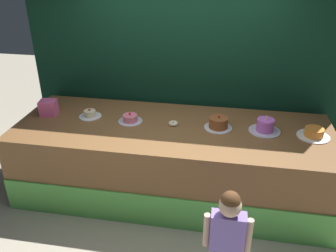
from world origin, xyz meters
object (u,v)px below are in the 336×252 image
cake_far_right (314,133)px  donut (173,123)px  cake_right (265,126)px  cake_left (130,119)px  child_figure (228,229)px  pink_box (49,108)px  cake_center (218,123)px  cake_far_left (90,114)px

cake_far_right → donut: bearing=179.5°
donut → cake_right: bearing=1.2°
cake_left → cake_right: cake_right is taller
child_figure → pink_box: (-2.21, 1.36, 0.32)m
cake_center → child_figure: bearing=-83.3°
cake_left → cake_center: size_ratio=0.90×
child_figure → cake_right: (0.35, 1.36, 0.29)m
child_figure → donut: bearing=116.7°
cake_left → pink_box: bearing=179.1°
donut → cake_far_left: (-1.03, 0.04, 0.01)m
cake_left → cake_far_right: bearing=-0.3°
child_figure → cake_left: size_ratio=3.67×
cake_left → cake_right: size_ratio=0.81×
child_figure → cake_right: size_ratio=2.98×
cake_center → cake_left: bearing=-179.3°
cake_left → cake_right: 1.54m
donut → cake_far_right: bearing=-0.5°
cake_center → donut: bearing=-178.6°
cake_far_right → cake_right: bearing=176.1°
child_figure → cake_far_left: size_ratio=3.91×
cake_far_left → cake_center: cake_center is taller
cake_right → cake_center: bearing=-178.9°
cake_left → cake_center: (1.03, 0.01, 0.02)m
pink_box → cake_left: 1.03m
pink_box → cake_far_right: bearing=-0.5°
cake_far_left → cake_far_right: size_ratio=0.77×
pink_box → cake_center: pink_box is taller
cake_right → cake_far_right: cake_right is taller
child_figure → cake_far_right: 1.61m
donut → cake_far_right: 1.54m
cake_left → donut: bearing=0.1°
pink_box → cake_right: size_ratio=0.56×
donut → cake_center: size_ratio=0.35×
cake_far_right → pink_box: bearing=179.5°
pink_box → cake_far_left: bearing=3.0°
cake_left → cake_center: bearing=0.7°
pink_box → donut: 1.54m
child_figure → cake_far_left: 2.21m
cake_far_left → cake_center: bearing=-1.1°
cake_left → cake_far_right: (2.05, -0.01, 0.01)m
cake_right → cake_far_left: bearing=179.4°
cake_right → cake_far_right: 0.52m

